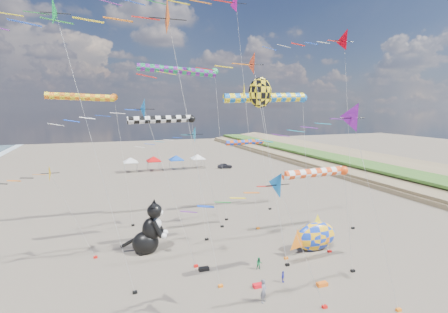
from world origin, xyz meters
TOP-DOWN VIEW (x-y plane):
  - delta_kite_0 at (-1.90, 10.64)m, footprint 13.30×2.09m
  - delta_kite_1 at (11.06, 15.18)m, footprint 12.33×2.47m
  - delta_kite_2 at (-1.50, 2.62)m, footprint 8.81×1.77m
  - delta_kite_3 at (-8.72, 11.93)m, footprint 10.08×1.92m
  - delta_kite_4 at (1.00, 18.87)m, footprint 15.92×2.84m
  - delta_kite_5 at (-17.18, 16.91)m, footprint 9.06×1.65m
  - delta_kite_6 at (-15.00, 9.18)m, footprint 12.58×2.13m
  - delta_kite_7 at (2.17, 0.54)m, footprint 10.40×1.97m
  - delta_kite_8 at (-1.87, 20.91)m, footprint 8.59×2.04m
  - delta_kite_9 at (-8.52, 7.88)m, footprint 14.48×2.74m
  - windsock_0 at (3.05, 12.91)m, footprint 9.72×0.87m
  - windsock_1 at (6.19, 25.41)m, footprint 6.68×0.68m
  - windsock_2 at (4.19, 6.42)m, footprint 7.32×0.75m
  - windsock_3 at (-13.38, 24.94)m, footprint 8.73×0.80m
  - windsock_4 at (-5.98, 17.65)m, footprint 7.98×0.76m
  - windsock_5 at (-2.94, 23.15)m, footprint 10.60×0.88m
  - angelfish_kite at (1.17, 11.36)m, footprint 3.74×3.02m
  - cat_inflatable at (-7.99, 16.65)m, footprint 4.33×3.08m
  - fish_inflatable at (7.73, 11.57)m, footprint 5.99×2.85m
  - person_adult at (-1.27, 4.78)m, footprint 0.76×0.74m
  - child_green at (0.64, 9.57)m, footprint 0.63×0.54m
  - child_blue at (1.52, 6.91)m, footprint 0.47×0.60m
  - kite_bag_0 at (-4.00, 11.03)m, footprint 0.90×0.44m
  - kite_bag_1 at (4.17, 5.30)m, footprint 0.90×0.44m
  - kite_bag_2 at (-0.70, 6.83)m, footprint 0.90×0.44m
  - kite_bag_3 at (8.57, 14.76)m, footprint 0.90×0.44m
  - tent_row at (1.50, 60.00)m, footprint 19.20×4.20m
  - parked_car at (14.90, 58.00)m, footprint 3.66×2.16m

SIDE VIEW (x-z plane):
  - kite_bag_0 at x=-4.00m, z-range 0.00..0.30m
  - kite_bag_1 at x=4.17m, z-range 0.00..0.30m
  - kite_bag_2 at x=-0.70m, z-range 0.00..0.30m
  - kite_bag_3 at x=8.57m, z-range 0.00..0.30m
  - child_blue at x=1.52m, z-range 0.00..0.95m
  - child_green at x=0.64m, z-range 0.00..1.11m
  - parked_car at x=14.90m, z-range 0.00..1.17m
  - person_adult at x=-1.27m, z-range 0.00..1.76m
  - fish_inflatable at x=7.73m, z-range -0.45..3.29m
  - cat_inflatable at x=-7.99m, z-range 0.00..5.29m
  - tent_row at x=1.50m, z-range 1.25..5.05m
  - delta_kite_5 at x=-17.18m, z-range 3.47..12.87m
  - windsock_2 at x=4.19m, z-range 4.29..13.73m
  - delta_kite_2 at x=-1.50m, z-range 3.99..14.47m
  - windsock_1 at x=6.19m, z-range 4.52..14.41m
  - delta_kite_8 at x=-1.87m, z-range 4.79..17.03m
  - windsock_4 at x=-5.98m, z-range 6.23..19.60m
  - delta_kite_7 at x=2.17m, z-range 6.01..20.64m
  - delta_kite_3 at x=-8.72m, z-range 6.21..21.28m
  - windsock_0 at x=3.05m, z-range 7.25..22.74m
  - windsock_3 at x=-13.38m, z-range 7.36..23.02m
  - angelfish_kite at x=1.17m, z-range 6.94..23.70m
  - delta_kite_0 at x=-1.90m, z-range 7.99..26.79m
  - windsock_5 at x=-2.94m, z-range 8.85..27.55m
  - delta_kite_9 at x=-8.52m, z-range 9.06..30.45m
  - delta_kite_6 at x=-15.00m, z-range 9.41..31.08m
  - delta_kite_1 at x=11.06m, z-range 9.64..31.94m
  - delta_kite_4 at x=1.00m, z-range 11.67..38.43m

